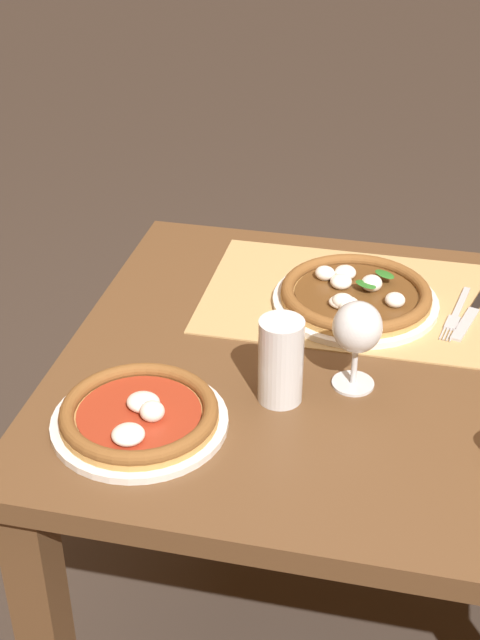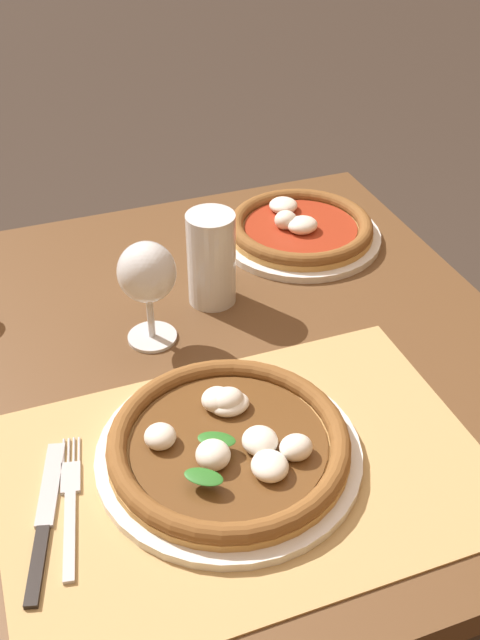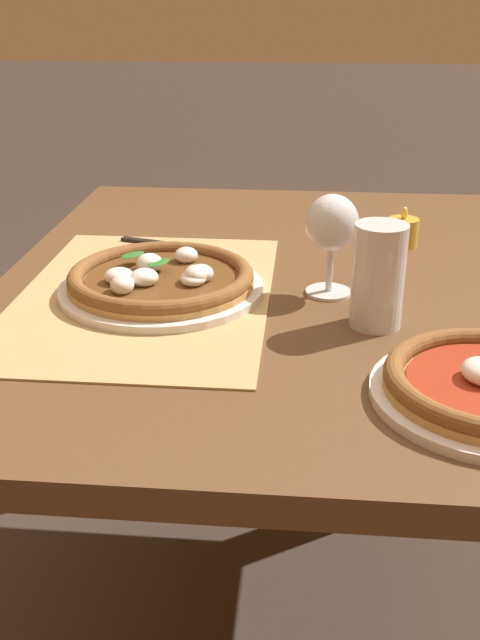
{
  "view_description": "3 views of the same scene",
  "coord_description": "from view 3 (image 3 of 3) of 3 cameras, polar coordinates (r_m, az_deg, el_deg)",
  "views": [
    {
      "loc": [
        -0.02,
        1.27,
        1.6
      ],
      "look_at": [
        0.27,
        0.01,
        0.8
      ],
      "focal_mm": 50.0,
      "sensor_mm": 36.0,
      "label": 1
    },
    {
      "loc": [
        -0.11,
        -0.76,
        1.4
      ],
      "look_at": [
        0.15,
        -0.04,
        0.83
      ],
      "focal_mm": 42.0,
      "sensor_mm": 36.0,
      "label": 2
    },
    {
      "loc": [
        1.13,
        0.03,
        1.17
      ],
      "look_at": [
        0.28,
        -0.05,
        0.79
      ],
      "focal_mm": 42.0,
      "sensor_mm": 36.0,
      "label": 3
    }
  ],
  "objects": [
    {
      "name": "ground_plane",
      "position": [
        1.63,
        2.67,
        -21.88
      ],
      "size": [
        24.0,
        24.0,
        0.0
      ],
      "primitive_type": "plane",
      "color": "#382D26"
    },
    {
      "name": "dining_table",
      "position": [
        1.26,
        3.21,
        -1.56
      ],
      "size": [
        1.13,
        0.91,
        0.74
      ],
      "color": "brown",
      "rests_on": "ground"
    },
    {
      "name": "paper_placemat",
      "position": [
        1.15,
        -7.26,
        1.91
      ],
      "size": [
        0.56,
        0.38,
        0.0
      ],
      "primitive_type": "cube",
      "color": "tan",
      "rests_on": "dining_table"
    },
    {
      "name": "pizza_near",
      "position": [
        1.14,
        -6.02,
        3.05
      ],
      "size": [
        0.31,
        0.31,
        0.05
      ],
      "color": "silver",
      "rests_on": "paper_placemat"
    },
    {
      "name": "wine_glass",
      "position": [
        1.12,
        7.0,
        7.03
      ],
      "size": [
        0.08,
        0.08,
        0.16
      ],
      "color": "silver",
      "rests_on": "dining_table"
    },
    {
      "name": "pint_glass",
      "position": [
        1.03,
        10.47,
        3.17
      ],
      "size": [
        0.07,
        0.07,
        0.15
      ],
      "color": "silver",
      "rests_on": "dining_table"
    },
    {
      "name": "fork",
      "position": [
        1.32,
        -4.66,
        5.26
      ],
      "size": [
        0.05,
        0.2,
        0.0
      ],
      "color": "#B7B7BC",
      "rests_on": "paper_placemat"
    },
    {
      "name": "knife",
      "position": [
        1.35,
        -4.91,
        5.67
      ],
      "size": [
        0.08,
        0.21,
        0.01
      ],
      "color": "black",
      "rests_on": "paper_placemat"
    },
    {
      "name": "votive_candle",
      "position": [
        1.39,
        12.28,
        6.5
      ],
      "size": [
        0.06,
        0.06,
        0.07
      ],
      "color": "gold",
      "rests_on": "dining_table"
    }
  ]
}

